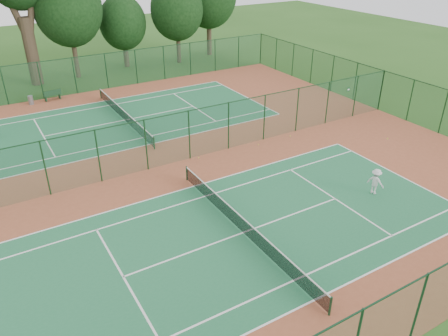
{
  "coord_description": "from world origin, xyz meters",
  "views": [
    {
      "loc": [
        -10.17,
        -24.15,
        13.58
      ],
      "look_at": [
        1.28,
        -4.97,
        1.6
      ],
      "focal_mm": 35.0,
      "sensor_mm": 36.0,
      "label": 1
    }
  ],
  "objects": [
    {
      "name": "fence_south",
      "position": [
        0.0,
        -18.0,
        1.76
      ],
      "size": [
        40.0,
        0.09,
        3.5
      ],
      "color": "#194C2A",
      "rests_on": "ground"
    },
    {
      "name": "fence_north",
      "position": [
        0.0,
        18.0,
        1.76
      ],
      "size": [
        40.0,
        0.09,
        3.5
      ],
      "color": "#18492D",
      "rests_on": "ground"
    },
    {
      "name": "ground",
      "position": [
        0.0,
        0.0,
        0.0
      ],
      "size": [
        120.0,
        120.0,
        0.0
      ],
      "primitive_type": "plane",
      "color": "#28551A",
      "rests_on": "ground"
    },
    {
      "name": "fence_east",
      "position": [
        20.0,
        0.0,
        1.76
      ],
      "size": [
        0.09,
        36.0,
        3.5
      ],
      "rotation": [
        0.0,
        0.0,
        1.57
      ],
      "color": "#184927",
      "rests_on": "ground"
    },
    {
      "name": "tennis_net_near",
      "position": [
        0.0,
        -9.0,
        0.54
      ],
      "size": [
        0.1,
        12.9,
        0.97
      ],
      "color": "#163E23",
      "rests_on": "ground"
    },
    {
      "name": "bench",
      "position": [
        -3.96,
        17.16,
        0.52
      ],
      "size": [
        1.65,
        0.68,
        0.98
      ],
      "rotation": [
        0.0,
        0.0,
        0.14
      ],
      "color": "#12351B",
      "rests_on": "red_pad"
    },
    {
      "name": "tennis_net_far",
      "position": [
        0.0,
        9.0,
        0.54
      ],
      "size": [
        0.1,
        12.9,
        0.97
      ],
      "color": "#163C1D",
      "rests_on": "ground"
    },
    {
      "name": "stray_ball_c",
      "position": [
        2.04,
        -0.31,
        0.05
      ],
      "size": [
        0.07,
        0.07,
        0.07
      ],
      "primitive_type": "sphere",
      "color": "#CBEB36",
      "rests_on": "red_pad"
    },
    {
      "name": "court_near",
      "position": [
        0.0,
        -9.0,
        0.01
      ],
      "size": [
        23.77,
        10.97,
        0.01
      ],
      "primitive_type": "cube",
      "color": "#216A41",
      "rests_on": "red_pad"
    },
    {
      "name": "player_near",
      "position": [
        8.8,
        -9.7,
        0.82
      ],
      "size": [
        0.85,
        1.15,
        1.6
      ],
      "primitive_type": "imported",
      "rotation": [
        0.0,
        0.0,
        1.85
      ],
      "color": "silver",
      "rests_on": "court_near"
    },
    {
      "name": "evergreen_row",
      "position": [
        0.5,
        24.25,
        0.0
      ],
      "size": [
        39.0,
        5.0,
        12.0
      ],
      "primitive_type": null,
      "color": "black",
      "rests_on": "ground"
    },
    {
      "name": "court_far",
      "position": [
        0.0,
        9.0,
        0.01
      ],
      "size": [
        23.77,
        10.97,
        0.01
      ],
      "primitive_type": "cube",
      "color": "#21693F",
      "rests_on": "red_pad"
    },
    {
      "name": "red_pad",
      "position": [
        0.0,
        0.0,
        0.01
      ],
      "size": [
        40.0,
        36.0,
        0.01
      ],
      "primitive_type": "cube",
      "color": "brown",
      "rests_on": "ground"
    },
    {
      "name": "trash_bin",
      "position": [
        -5.9,
        17.0,
        0.41
      ],
      "size": [
        0.52,
        0.52,
        0.8
      ],
      "primitive_type": "cylinder",
      "rotation": [
        0.0,
        0.0,
        0.19
      ],
      "color": "slate",
      "rests_on": "red_pad"
    },
    {
      "name": "stray_ball_a",
      "position": [
        6.78,
        -0.66,
        0.05
      ],
      "size": [
        0.07,
        0.07,
        0.07
      ],
      "primitive_type": "sphere",
      "color": "gold",
      "rests_on": "red_pad"
    },
    {
      "name": "fence_divider",
      "position": [
        0.0,
        0.0,
        1.76
      ],
      "size": [
        40.0,
        0.09,
        3.5
      ],
      "color": "#17472E",
      "rests_on": "ground"
    },
    {
      "name": "stray_ball_b",
      "position": [
        9.75,
        -0.64,
        0.05
      ],
      "size": [
        0.07,
        0.07,
        0.07
      ],
      "primitive_type": "sphere",
      "color": "gold",
      "rests_on": "red_pad"
    }
  ]
}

